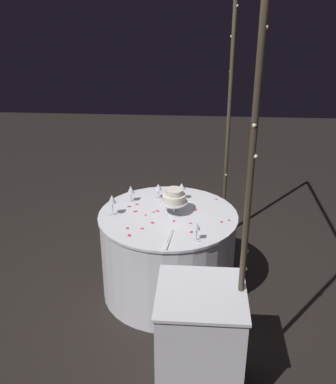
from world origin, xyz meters
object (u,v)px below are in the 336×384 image
decorative_arch (238,111)px  wine_glass_3 (197,228)px  wine_glass_1 (112,200)px  cake_knife (168,241)px  side_table (200,342)px  tiered_cake (174,198)px  wine_glass_2 (158,188)px  wine_glass_4 (131,190)px  main_table (168,254)px  wine_glass_0 (182,187)px

decorative_arch → wine_glass_3: 0.89m
wine_glass_1 → cake_knife: 0.62m
decorative_arch → side_table: bearing=-12.9°
tiered_cake → side_table: bearing=12.3°
wine_glass_2 → wine_glass_3: 0.78m
tiered_cake → wine_glass_3: 0.46m
wine_glass_4 → main_table: bearing=56.7°
wine_glass_2 → wine_glass_4: wine_glass_4 is taller
main_table → side_table: (1.03, 0.27, 0.01)m
cake_knife → wine_glass_3: bearing=97.4°
wine_glass_4 → side_table: bearing=25.9°
wine_glass_2 → wine_glass_0: bearing=85.6°
wine_glass_1 → wine_glass_3: size_ratio=1.22×
tiered_cake → wine_glass_0: tiered_cake is taller
wine_glass_1 → cake_knife: (0.38, 0.48, -0.13)m
wine_glass_3 → wine_glass_0: bearing=-168.6°
decorative_arch → wine_glass_3: decorative_arch is taller
wine_glass_1 → wine_glass_2: wine_glass_1 is taller
wine_glass_0 → wine_glass_2: bearing=-94.4°
main_table → side_table: size_ratio=1.48×
decorative_arch → wine_glass_0: 0.89m
wine_glass_2 → wine_glass_3: wine_glass_3 is taller
wine_glass_4 → wine_glass_1: bearing=-22.5°
wine_glass_0 → decorative_arch: bearing=55.3°
wine_glass_0 → cake_knife: wine_glass_0 is taller
wine_glass_1 → wine_glass_2: (-0.35, 0.34, -0.04)m
wine_glass_1 → wine_glass_4: size_ratio=1.22×
wine_glass_3 → main_table: bearing=-149.6°
wine_glass_1 → wine_glass_4: 0.29m
decorative_arch → wine_glass_4: bearing=-104.5°
wine_glass_2 → wine_glass_3: size_ratio=0.92×
main_table → wine_glass_0: (-0.29, 0.10, 0.49)m
tiered_cake → wine_glass_2: (-0.28, -0.15, -0.04)m
main_table → tiered_cake: tiered_cake is taller
decorative_arch → main_table: size_ratio=2.21×
wine_glass_0 → wine_glass_4: 0.44m
main_table → wine_glass_2: bearing=-160.7°
wine_glass_4 → wine_glass_2: bearing=110.3°
side_table → cake_knife: size_ratio=2.60×
wine_glass_2 → wine_glass_1: bearing=-44.0°
decorative_arch → wine_glass_3: bearing=-34.4°
tiered_cake → wine_glass_0: size_ratio=1.42×
wine_glass_1 → decorative_arch: bearing=92.9°
wine_glass_4 → cake_knife: wine_glass_4 is taller
side_table → tiered_cake: 1.19m
wine_glass_1 → wine_glass_4: wine_glass_1 is taller
wine_glass_1 → cake_knife: bearing=51.5°
tiered_cake → wine_glass_4: size_ratio=1.49×
wine_glass_3 → cake_knife: wine_glass_3 is taller
tiered_cake → wine_glass_3: size_ratio=1.48×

